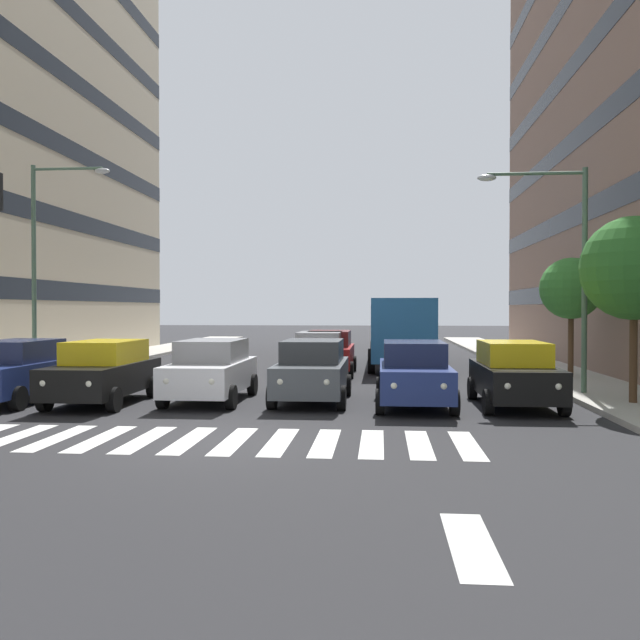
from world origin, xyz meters
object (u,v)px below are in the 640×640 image
at_px(car_3, 211,370).
at_px(street_lamp_right, 46,248).
at_px(car_4, 104,371).
at_px(street_tree_1, 634,269).
at_px(car_5, 16,371).
at_px(bus_behind_traffic, 400,325).
at_px(car_row2_1, 320,354).
at_px(car_2, 312,370).
at_px(car_row2_0, 329,352).
at_px(street_tree_2, 571,289).
at_px(car_1, 414,373).
at_px(car_0, 514,373).
at_px(street_lamp_left, 565,253).

relative_size(car_3, street_lamp_right, 0.58).
height_order(car_4, street_tree_1, street_tree_1).
xyz_separation_m(car_5, bus_behind_traffic, (-10.95, -12.85, 0.97)).
bearing_deg(car_row2_1, bus_behind_traffic, -119.72).
bearing_deg(street_tree_1, car_2, -2.92).
bearing_deg(car_row2_0, street_tree_2, 169.72).
bearing_deg(street_lamp_right, street_tree_1, 164.20).
bearing_deg(car_1, street_tree_2, -130.74).
bearing_deg(car_3, street_lamp_right, -34.05).
height_order(street_lamp_right, street_tree_1, street_lamp_right).
distance_m(car_row2_1, street_tree_1, 11.56).
height_order(car_5, car_row2_1, same).
height_order(car_1, street_tree_1, street_tree_1).
bearing_deg(car_row2_0, car_5, 47.08).
distance_m(car_row2_0, car_row2_1, 1.36).
relative_size(street_tree_1, street_tree_2, 1.14).
distance_m(car_2, street_lamp_right, 11.95).
bearing_deg(car_5, car_0, -178.37).
xyz_separation_m(car_2, car_4, (5.64, 0.87, 0.00)).
height_order(car_0, car_3, same).
bearing_deg(street_lamp_left, car_2, 12.78).
bearing_deg(car_row2_0, car_row2_1, 78.95).
relative_size(bus_behind_traffic, street_tree_1, 2.16).
xyz_separation_m(car_1, street_lamp_right, (12.98, -5.47, 3.90)).
bearing_deg(car_2, car_5, 5.80).
distance_m(car_4, car_row2_1, 9.05).
height_order(car_4, car_5, same).
bearing_deg(car_row2_1, street_lamp_left, 147.58).
bearing_deg(car_2, car_row2_0, -89.10).
relative_size(bus_behind_traffic, street_lamp_right, 1.37).
bearing_deg(street_lamp_left, car_5, 9.12).
distance_m(car_0, car_4, 11.06).
height_order(car_0, bus_behind_traffic, bus_behind_traffic).
xyz_separation_m(car_0, street_tree_1, (-3.05, -0.01, 2.76)).
relative_size(car_row2_0, bus_behind_traffic, 0.42).
height_order(car_row2_1, street_tree_2, street_tree_2).
relative_size(car_row2_1, street_lamp_left, 0.68).
bearing_deg(car_5, car_2, -174.20).
relative_size(car_4, street_tree_2, 1.04).
bearing_deg(car_row2_1, street_tree_1, 141.94).
height_order(car_1, street_lamp_right, street_lamp_right).
bearing_deg(car_0, street_tree_1, -179.75).
bearing_deg(car_4, street_tree_2, -153.62).
bearing_deg(car_4, bus_behind_traffic, -123.13).
relative_size(car_row2_0, car_row2_1, 1.00).
relative_size(car_0, car_3, 1.00).
distance_m(car_5, car_row2_0, 11.82).
height_order(street_tree_1, street_tree_2, street_tree_1).
bearing_deg(street_tree_2, street_lamp_right, 4.17).
bearing_deg(car_0, car_1, 3.89).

